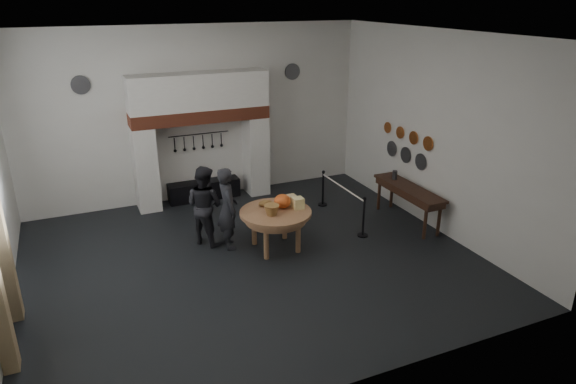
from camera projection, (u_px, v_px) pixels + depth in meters
name	position (u px, v px, depth m)	size (l,w,h in m)	color
floor	(251.00, 260.00, 10.71)	(9.00, 8.00, 0.02)	black
ceiling	(245.00, 35.00, 9.08)	(9.00, 8.00, 0.02)	silver
wall_back	(197.00, 115.00, 13.31)	(9.00, 0.02, 4.50)	silver
wall_front	(354.00, 243.00, 6.48)	(9.00, 0.02, 4.50)	silver
wall_right	(436.00, 133.00, 11.58)	(0.02, 8.00, 4.50)	silver
chimney_pier_left	(146.00, 169.00, 12.88)	(0.55, 0.70, 2.15)	silver
chimney_pier_right	(256.00, 155.00, 13.99)	(0.55, 0.70, 2.15)	silver
hearth_brick_band	(200.00, 115.00, 12.99)	(3.50, 0.72, 0.32)	#9E442B
chimney_hood	(199.00, 91.00, 12.77)	(3.50, 0.70, 0.90)	silver
iron_range	(204.00, 190.00, 13.79)	(1.90, 0.45, 0.50)	black
utensil_rail	(199.00, 134.00, 13.42)	(0.02, 0.02, 1.60)	black
door_jamb_far	(2.00, 250.00, 8.34)	(0.22, 0.30, 2.60)	tan
work_table	(276.00, 213.00, 10.90)	(1.54, 1.54, 0.07)	#AB7950
pumpkin	(282.00, 201.00, 10.99)	(0.36, 0.36, 0.31)	orange
cheese_block_big	(298.00, 203.00, 10.99)	(0.22, 0.22, 0.24)	#FDEA97
cheese_block_small	(291.00, 199.00, 11.24)	(0.18, 0.18, 0.20)	#E7CA8A
wicker_basket	(272.00, 210.00, 10.66)	(0.32, 0.32, 0.22)	#A6683C
bread_loaf	(265.00, 203.00, 11.12)	(0.31, 0.18, 0.13)	olive
visitor_near	(228.00, 208.00, 10.95)	(0.66, 0.43, 1.81)	black
visitor_far	(205.00, 205.00, 11.15)	(0.86, 0.67, 1.78)	black
side_table	(409.00, 188.00, 12.17)	(0.55, 2.20, 0.06)	#381F14
pewter_jug	(395.00, 175.00, 12.63)	(0.12, 0.12, 0.22)	#4B4B50
copper_pan_a	(428.00, 144.00, 11.84)	(0.34, 0.34, 0.03)	#C6662D
copper_pan_b	(414.00, 138.00, 12.31)	(0.32, 0.32, 0.03)	#C6662D
copper_pan_c	(400.00, 133.00, 12.78)	(0.30, 0.30, 0.03)	#C6662D
copper_pan_d	(388.00, 128.00, 13.25)	(0.28, 0.28, 0.03)	#C6662D
pewter_plate_left	(421.00, 162.00, 12.19)	(0.40, 0.40, 0.03)	#4C4C51
pewter_plate_mid	(406.00, 155.00, 12.70)	(0.40, 0.40, 0.03)	#4C4C51
pewter_plate_right	(392.00, 149.00, 13.22)	(0.40, 0.40, 0.03)	#4C4C51
pewter_plate_back_left	(81.00, 85.00, 11.92)	(0.44, 0.44, 0.03)	#4C4C51
pewter_plate_back_right	(292.00, 72.00, 13.94)	(0.44, 0.44, 0.03)	#4C4C51
barrier_post_near	(364.00, 218.00, 11.59)	(0.05, 0.05, 0.90)	black
barrier_post_far	(323.00, 189.00, 13.30)	(0.05, 0.05, 0.90)	black
barrier_rope	(343.00, 187.00, 12.30)	(0.04, 0.04, 2.00)	white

